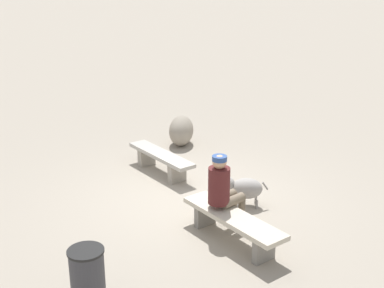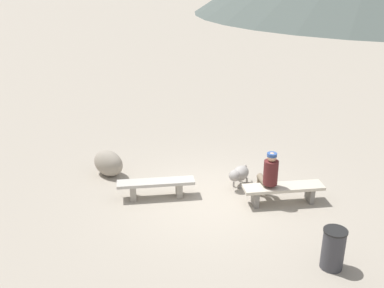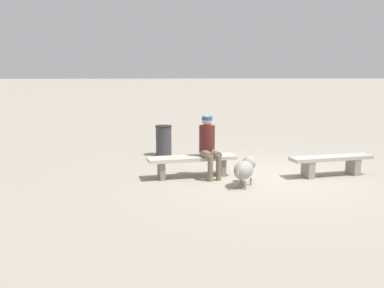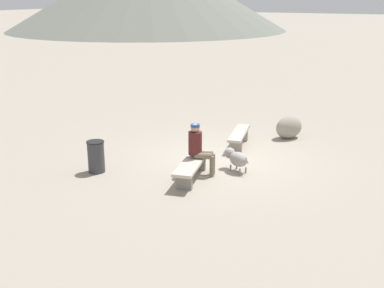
{
  "view_description": "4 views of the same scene",
  "coord_description": "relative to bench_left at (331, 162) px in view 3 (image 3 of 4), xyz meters",
  "views": [
    {
      "loc": [
        7.33,
        -3.37,
        3.83
      ],
      "look_at": [
        -1.36,
        0.67,
        0.51
      ],
      "focal_mm": 47.15,
      "sensor_mm": 36.0,
      "label": 1
    },
    {
      "loc": [
        0.25,
        -9.24,
        5.17
      ],
      "look_at": [
        -0.62,
        1.38,
        0.81
      ],
      "focal_mm": 41.86,
      "sensor_mm": 36.0,
      "label": 2
    },
    {
      "loc": [
        1.96,
        8.58,
        2.21
      ],
      "look_at": [
        1.63,
        0.89,
        0.86
      ],
      "focal_mm": 39.63,
      "sensor_mm": 36.0,
      "label": 3
    },
    {
      "loc": [
        11.02,
        4.78,
        4.19
      ],
      "look_at": [
        0.2,
        -0.74,
        0.38
      ],
      "focal_mm": 44.73,
      "sensor_mm": 36.0,
      "label": 4
    }
  ],
  "objects": [
    {
      "name": "dog",
      "position": [
        1.95,
        0.7,
        0.04
      ],
      "size": [
        0.57,
        0.77,
        0.54
      ],
      "rotation": [
        0.0,
        0.0,
        4.23
      ],
      "color": "gray",
      "rests_on": "ground"
    },
    {
      "name": "bench_right",
      "position": [
        2.94,
        -0.03,
        0.03
      ],
      "size": [
        1.9,
        0.83,
        0.44
      ],
      "rotation": [
        0.0,
        0.0,
        0.21
      ],
      "color": "gray",
      "rests_on": "ground"
    },
    {
      "name": "trash_bin",
      "position": [
        3.58,
        -2.34,
        0.1
      ],
      "size": [
        0.43,
        0.43,
        0.79
      ],
      "color": "#38383D",
      "rests_on": "ground"
    },
    {
      "name": "bench_left",
      "position": [
        0.0,
        0.0,
        0.0
      ],
      "size": [
        1.85,
        0.75,
        0.42
      ],
      "rotation": [
        0.0,
        0.0,
        0.21
      ],
      "color": "gray",
      "rests_on": "ground"
    },
    {
      "name": "seated_person",
      "position": [
        2.6,
        -0.02,
        0.43
      ],
      "size": [
        0.44,
        0.65,
        1.28
      ],
      "rotation": [
        0.0,
        0.0,
        0.29
      ],
      "color": "#511E1E",
      "rests_on": "ground"
    },
    {
      "name": "ground",
      "position": [
        1.35,
        0.01,
        -0.33
      ],
      "size": [
        210.0,
        210.0,
        0.06
      ],
      "primitive_type": "cube",
      "color": "#9E9384"
    }
  ]
}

